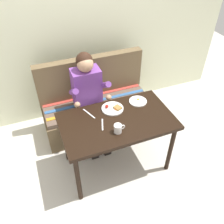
% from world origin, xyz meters
% --- Properties ---
extents(ground_plane, '(8.00, 8.00, 0.00)m').
position_xyz_m(ground_plane, '(0.00, 0.00, 0.00)').
color(ground_plane, beige).
extents(back_wall, '(4.40, 0.10, 2.60)m').
position_xyz_m(back_wall, '(0.00, 1.27, 1.30)').
color(back_wall, beige).
rests_on(back_wall, ground).
extents(table, '(1.20, 0.70, 0.73)m').
position_xyz_m(table, '(0.00, 0.00, 0.65)').
color(table, black).
rests_on(table, ground).
extents(couch, '(1.44, 0.56, 1.00)m').
position_xyz_m(couch, '(0.00, 0.76, 0.33)').
color(couch, brown).
rests_on(couch, ground).
extents(person, '(0.45, 0.61, 1.21)m').
position_xyz_m(person, '(-0.13, 0.59, 0.74)').
color(person, '#713C91').
rests_on(person, ground).
extents(plate_breakfast, '(0.24, 0.24, 0.05)m').
position_xyz_m(plate_breakfast, '(0.02, 0.18, 0.74)').
color(plate_breakfast, white).
rests_on(plate_breakfast, table).
extents(plate_eggs, '(0.20, 0.20, 0.04)m').
position_xyz_m(plate_eggs, '(0.34, 0.20, 0.74)').
color(plate_eggs, white).
rests_on(plate_eggs, table).
extents(coffee_mug, '(0.12, 0.08, 0.09)m').
position_xyz_m(coffee_mug, '(-0.06, -0.17, 0.78)').
color(coffee_mug, white).
rests_on(coffee_mug, table).
extents(fork, '(0.07, 0.17, 0.00)m').
position_xyz_m(fork, '(-0.17, -0.01, 0.73)').
color(fork, silver).
rests_on(fork, table).
extents(knife, '(0.08, 0.19, 0.00)m').
position_xyz_m(knife, '(-0.25, 0.20, 0.73)').
color(knife, silver).
rests_on(knife, table).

